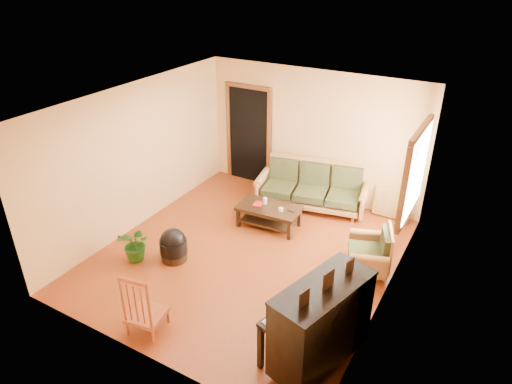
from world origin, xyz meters
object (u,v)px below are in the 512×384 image
Objects in this scene: coffee_table at (269,216)px; potted_plant at (136,244)px; armchair at (368,249)px; footstool at (174,248)px; piano at (321,325)px; ceramic_crock at (403,216)px; red_chair at (145,301)px; sofa at (312,187)px.

coffee_table is 2.41m from potted_plant.
armchair is 3.11m from footstool.
coffee_table is 3.22m from piano.
footstool is 4.26m from ceramic_crock.
ceramic_crock is (2.27, 4.47, -0.34)m from red_chair.
sofa is 4.70× the size of footstool.
red_chair is (-2.12, -2.72, 0.10)m from armchair.
potted_plant reaches higher than ceramic_crock.
red_chair is 1.65m from potted_plant.
piano is at bearing 5.88° from red_chair.
ceramic_crock is at bearing 64.83° from armchair.
piano is at bearing -108.15° from armchair.
coffee_table is 1.88m from footstool.
potted_plant is (-1.21, 1.11, -0.18)m from red_chair.
potted_plant is at bearing -172.45° from piano.
coffee_table is at bearing 77.16° from red_chair.
armchair is 1.77m from ceramic_crock.
potted_plant reaches higher than coffee_table.
ceramic_crock is 4.84m from potted_plant.
armchair is 3.45m from red_chair.
piano reaches higher than sofa.
armchair is (1.96, -0.37, 0.18)m from coffee_table.
armchair is 2.11m from piano.
coffee_table is 2.52m from ceramic_crock.
ceramic_crock is at bearing 33.16° from coffee_table.
red_chair is 5.02m from ceramic_crock.
footstool is (-2.81, -1.31, -0.17)m from armchair.
armchair is 1.28× the size of potted_plant.
piano is at bearing -91.20° from ceramic_crock.
armchair is at bearing -95.02° from ceramic_crock.
sofa reaches higher than potted_plant.
sofa reaches higher than ceramic_crock.
sofa reaches higher than armchair.
sofa is at bearing -168.45° from ceramic_crock.
piano is at bearing -76.27° from sofa.
footstool is at bearing -126.17° from sofa.
footstool is 0.47× the size of red_chair.
sofa reaches higher than coffee_table.
potted_plant is at bearing -124.75° from coffee_table.
coffee_table is at bearing -146.84° from ceramic_crock.
sofa is at bearing 65.31° from footstool.
footstool reaches higher than coffee_table.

